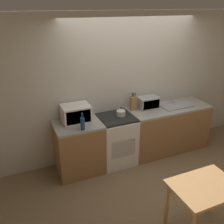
{
  "coord_description": "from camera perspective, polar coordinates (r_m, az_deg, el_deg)",
  "views": [
    {
      "loc": [
        -2.03,
        -2.79,
        2.7
      ],
      "look_at": [
        -0.53,
        0.68,
        1.05
      ],
      "focal_mm": 40.0,
      "sensor_mm": 36.0,
      "label": 1
    }
  ],
  "objects": [
    {
      "name": "ground_plane",
      "position": [
        4.38,
        10.33,
        -14.91
      ],
      "size": [
        16.0,
        16.0,
        0.0
      ],
      "primitive_type": "plane",
      "color": "brown"
    },
    {
      "name": "dining_table",
      "position": [
        3.32,
        20.28,
        -17.08
      ],
      "size": [
        0.8,
        0.58,
        0.73
      ],
      "color": "#9E7042",
      "rests_on": "ground_plane"
    },
    {
      "name": "bottle",
      "position": [
        3.85,
        -6.74,
        -2.59
      ],
      "size": [
        0.07,
        0.07,
        0.28
      ],
      "color": "navy",
      "rests_on": "counter_left_run"
    },
    {
      "name": "knife_block",
      "position": [
        4.56,
        4.92,
        2.05
      ],
      "size": [
        0.11,
        0.08,
        0.33
      ],
      "color": "#9E7042",
      "rests_on": "counter_right_run"
    },
    {
      "name": "stove_range",
      "position": [
        4.51,
        0.94,
        -6.32
      ],
      "size": [
        0.61,
        0.62,
        0.9
      ],
      "color": "silver",
      "rests_on": "ground_plane"
    },
    {
      "name": "sink_basin",
      "position": [
        4.91,
        14.3,
        1.54
      ],
      "size": [
        0.59,
        0.35,
        0.24
      ],
      "color": "#999BA0",
      "rests_on": "counter_right_run"
    },
    {
      "name": "toaster_oven",
      "position": [
        4.7,
        8.17,
        2.22
      ],
      "size": [
        0.38,
        0.28,
        0.21
      ],
      "color": "#999BA0",
      "rests_on": "counter_right_run"
    },
    {
      "name": "counter_right_run",
      "position": [
        5.02,
        12.51,
        -3.64
      ],
      "size": [
        1.59,
        0.62,
        0.9
      ],
      "color": "olive",
      "rests_on": "ground_plane"
    },
    {
      "name": "kettle",
      "position": [
        4.32,
        2.04,
        -0.01
      ],
      "size": [
        0.16,
        0.16,
        0.16
      ],
      "color": "beige",
      "rests_on": "stove_range"
    },
    {
      "name": "counter_left_run",
      "position": [
        4.31,
        -7.56,
        -8.04
      ],
      "size": [
        0.77,
        0.62,
        0.9
      ],
      "color": "olive",
      "rests_on": "ground_plane"
    },
    {
      "name": "wall_back",
      "position": [
        4.62,
        3.92,
        5.91
      ],
      "size": [
        10.0,
        0.06,
        2.6
      ],
      "color": "beige",
      "rests_on": "ground_plane"
    },
    {
      "name": "microwave",
      "position": [
        4.14,
        -8.27,
        -0.3
      ],
      "size": [
        0.46,
        0.35,
        0.28
      ],
      "color": "silver",
      "rests_on": "counter_left_run"
    }
  ]
}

